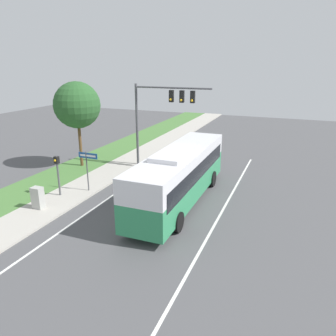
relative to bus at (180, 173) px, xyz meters
name	(u,v)px	position (x,y,z in m)	size (l,w,h in m)	color
ground_plane	(141,226)	(-0.85, -3.72, -1.94)	(80.00, 80.00, 0.00)	#4C4C4F
sidewalk	(48,207)	(-7.05, -3.72, -1.88)	(2.80, 80.00, 0.12)	#ADA89E
grass_verge	(7,199)	(-10.25, -3.72, -1.89)	(3.60, 80.00, 0.10)	#477538
lane_divider_near	(84,215)	(-4.45, -3.72, -1.94)	(0.14, 30.00, 0.01)	silver
lane_divider_far	(206,239)	(2.75, -3.72, -1.94)	(0.14, 30.00, 0.01)	silver
bus	(180,173)	(0.00, 0.00, 0.00)	(2.64, 11.33, 3.53)	#2D8956
signal_gantry	(161,108)	(-3.78, 5.99, 2.99)	(6.27, 0.41, 6.73)	#4C4C51
pedestrian_signal	(58,169)	(-7.50, -2.01, -0.07)	(0.28, 0.34, 2.71)	#4C4C51
street_sign	(88,164)	(-6.20, -0.63, 0.02)	(1.42, 0.08, 2.79)	#4C4C51
utility_cabinet	(38,198)	(-7.36, -4.08, -1.18)	(0.64, 0.48, 1.29)	#A8A8A3
roadside_tree	(77,105)	(-10.09, 3.93, 3.14)	(3.67, 3.67, 6.84)	brown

